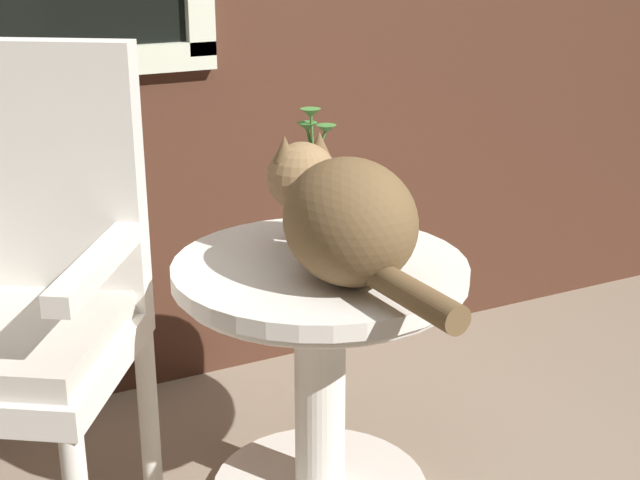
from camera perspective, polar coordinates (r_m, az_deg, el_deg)
The scene contains 4 objects.
wicker_side_table at distance 1.95m, azimuth 0.00°, elevation -6.36°, with size 0.62×0.62×0.57m.
wicker_chair at distance 1.90m, azimuth -18.90°, elevation -2.87°, with size 0.66×0.65×1.02m.
cat at distance 1.76m, azimuth 1.52°, elevation 1.49°, with size 0.26×0.60×0.26m.
pewter_vase_with_ivy at distance 2.00m, azimuth -0.38°, elevation 2.61°, with size 0.12×0.12×0.30m.
Camera 1 is at (-0.73, -1.40, 1.24)m, focal length 51.05 mm.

